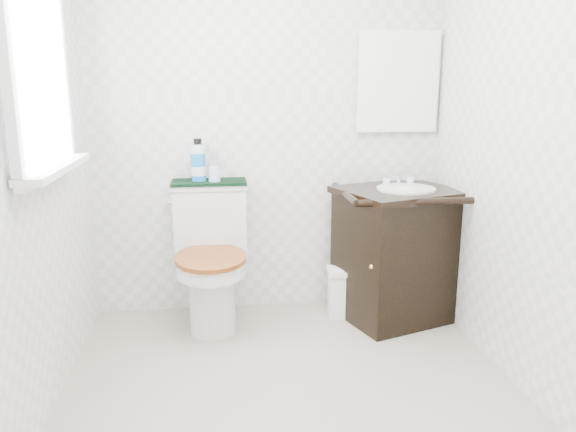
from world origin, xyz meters
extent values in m
plane|color=#A99E88|center=(0.00, 0.00, 0.00)|extent=(2.40, 2.40, 0.00)
plane|color=silver|center=(0.00, 1.20, 1.20)|extent=(2.40, 0.00, 2.40)
plane|color=silver|center=(0.00, -1.20, 1.20)|extent=(2.40, 0.00, 2.40)
plane|color=silver|center=(-1.10, 0.00, 1.20)|extent=(0.00, 2.40, 2.40)
plane|color=silver|center=(1.10, 0.00, 1.20)|extent=(0.00, 2.40, 2.40)
cube|color=white|center=(-1.07, 0.25, 1.55)|extent=(0.02, 0.70, 0.90)
cube|color=silver|center=(0.82, 1.18, 1.45)|extent=(0.50, 0.02, 0.60)
cylinder|color=silver|center=(-0.38, 0.82, 0.21)|extent=(0.27, 0.27, 0.42)
cube|color=silver|center=(-0.38, 1.07, 0.21)|extent=(0.27, 0.28, 0.42)
cube|color=silver|center=(-0.38, 1.09, 0.62)|extent=(0.44, 0.18, 0.40)
cube|color=silver|center=(-0.38, 1.09, 0.83)|extent=(0.46, 0.20, 0.03)
cylinder|color=silver|center=(-0.38, 0.78, 0.42)|extent=(0.40, 0.40, 0.08)
cylinder|color=maroon|center=(-0.38, 0.78, 0.47)|extent=(0.41, 0.41, 0.03)
cube|color=black|center=(0.77, 0.90, 0.39)|extent=(0.77, 0.71, 0.78)
cube|color=black|center=(0.77, 0.90, 0.80)|extent=(0.82, 0.76, 0.04)
cylinder|color=silver|center=(0.80, 0.88, 0.83)|extent=(0.35, 0.35, 0.01)
ellipsoid|color=silver|center=(0.80, 0.87, 0.77)|extent=(0.30, 0.30, 0.15)
cylinder|color=silver|center=(0.80, 1.02, 0.87)|extent=(0.02, 0.02, 0.10)
cube|color=white|center=(0.45, 0.95, 0.14)|extent=(0.21, 0.17, 0.28)
cube|color=white|center=(0.45, 0.95, 0.30)|extent=(0.23, 0.19, 0.03)
cube|color=black|center=(-0.38, 1.09, 0.86)|extent=(0.45, 0.22, 0.02)
cylinder|color=blue|center=(-0.44, 1.10, 0.95)|extent=(0.09, 0.09, 0.17)
cylinder|color=silver|center=(-0.44, 1.10, 1.06)|extent=(0.09, 0.09, 0.06)
cylinder|color=black|center=(-0.44, 1.10, 1.10)|extent=(0.05, 0.05, 0.03)
cone|color=#98C6F9|center=(-0.34, 1.06, 0.91)|extent=(0.07, 0.07, 0.09)
ellipsoid|color=#1B7582|center=(0.73, 1.04, 0.83)|extent=(0.07, 0.04, 0.02)
camera|label=1|loc=(-0.33, -2.31, 1.44)|focal=35.00mm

